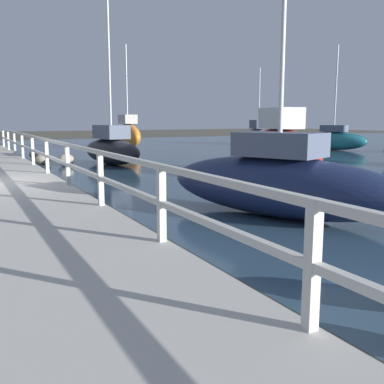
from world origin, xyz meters
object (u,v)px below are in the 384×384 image
Objects in this scene: sailboat_teal at (333,139)px; sailboat_black at (112,149)px; sailboat_red at (280,149)px; sailboat_orange at (128,134)px; sailboat_gray at (258,135)px; sailboat_navy at (279,182)px.

sailboat_teal is 0.89× the size of sailboat_black.
sailboat_red is 1.12× the size of sailboat_orange.
sailboat_orange is (4.12, 9.69, 0.25)m from sailboat_black.
sailboat_orange is (-10.17, 0.29, 0.21)m from sailboat_gray.
sailboat_teal is 0.87× the size of sailboat_navy.
sailboat_orange is at bearing 55.40° from sailboat_navy.
sailboat_navy reaches higher than sailboat_orange.
sailboat_red reaches higher than sailboat_gray.
sailboat_teal is 0.85× the size of sailboat_red.
sailboat_red is at bearing -85.27° from sailboat_orange.
sailboat_gray is at bearing 70.11° from sailboat_teal.
sailboat_black is at bearing 164.67° from sailboat_teal.
sailboat_teal is 7.16m from sailboat_gray.
sailboat_black is 7.43m from sailboat_red.
sailboat_gray is (14.49, 20.84, 0.03)m from sailboat_navy.
sailboat_navy is at bearing -105.67° from sailboat_gray.
sailboat_red reaches higher than sailboat_navy.
sailboat_navy is (-15.00, -13.70, 0.03)m from sailboat_teal.
sailboat_navy reaches higher than sailboat_teal.
sailboat_gray is (10.43, 15.74, -0.21)m from sailboat_red.
sailboat_red is 16.04m from sailboat_orange.
sailboat_black is 11.44m from sailboat_navy.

